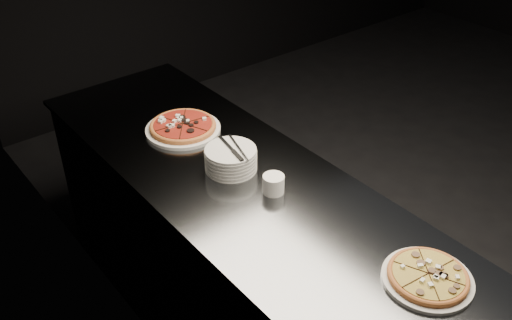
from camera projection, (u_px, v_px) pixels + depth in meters
floor at (493, 178)px, 3.91m from camera, size 5.00×5.00×0.00m
wall_left at (157, 107)px, 1.83m from camera, size 0.02×5.00×2.80m
counter at (249, 267)px, 2.55m from camera, size 0.74×2.44×0.92m
pizza_mushroom at (428, 277)px, 1.84m from camera, size 0.30×0.30×0.03m
pizza_tomato at (183, 127)px, 2.63m from camera, size 0.35×0.35×0.04m
plate_stack at (231, 159)px, 2.36m from camera, size 0.21×0.21×0.10m
cutlery at (235, 150)px, 2.33m from camera, size 0.11×0.22×0.01m
ramekin at (273, 184)px, 2.23m from camera, size 0.09×0.09×0.08m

